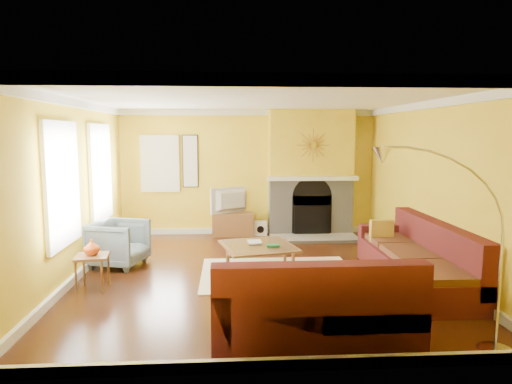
{
  "coord_description": "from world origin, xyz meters",
  "views": [
    {
      "loc": [
        -0.44,
        -6.94,
        2.18
      ],
      "look_at": [
        0.01,
        0.4,
        1.25
      ],
      "focal_mm": 32.0,
      "sensor_mm": 36.0,
      "label": 1
    }
  ],
  "objects": [
    {
      "name": "wall_right",
      "position": [
        2.76,
        0.0,
        1.35
      ],
      "size": [
        0.02,
        6.0,
        2.7
      ],
      "primitive_type": "cube",
      "color": "yellow",
      "rests_on": "ground"
    },
    {
      "name": "armchair",
      "position": [
        -2.26,
        0.57,
        0.38
      ],
      "size": [
        1.03,
        1.01,
        0.76
      ],
      "primitive_type": "imported",
      "rotation": [
        0.0,
        0.0,
        1.3
      ],
      "color": "slate",
      "rests_on": "floor"
    },
    {
      "name": "mantel",
      "position": [
        1.35,
        2.56,
        1.25
      ],
      "size": [
        1.92,
        0.22,
        0.08
      ],
      "primitive_type": "cube",
      "color": "white",
      "rests_on": "fireplace"
    },
    {
      "name": "book",
      "position": [
        -0.13,
        0.26,
        0.44
      ],
      "size": [
        0.23,
        0.31,
        0.03
      ],
      "primitive_type": "imported",
      "rotation": [
        0.0,
        0.0,
        0.05
      ],
      "color": "white",
      "rests_on": "coffee_table"
    },
    {
      "name": "subwoofer",
      "position": [
        0.25,
        2.81,
        0.14
      ],
      "size": [
        0.29,
        0.29,
        0.29
      ],
      "primitive_type": "cube",
      "color": "white",
      "rests_on": "floor"
    },
    {
      "name": "window_left_far",
      "position": [
        -2.72,
        -0.6,
        1.5
      ],
      "size": [
        0.06,
        1.22,
        1.72
      ],
      "primitive_type": "cube",
      "color": "white",
      "rests_on": "wall_left"
    },
    {
      "name": "media_console",
      "position": [
        -0.34,
        2.76,
        0.24
      ],
      "size": [
        0.89,
        0.4,
        0.49
      ],
      "primitive_type": "cube",
      "color": "brown",
      "rests_on": "floor"
    },
    {
      "name": "arc_lamp",
      "position": [
        1.64,
        -2.8,
        1.03
      ],
      "size": [
        1.32,
        0.36,
        2.06
      ],
      "primitive_type": null,
      "color": "silver",
      "rests_on": "floor"
    },
    {
      "name": "ceiling",
      "position": [
        0.0,
        0.0,
        2.71
      ],
      "size": [
        5.5,
        6.0,
        0.02
      ],
      "primitive_type": "cube",
      "color": "white",
      "rests_on": "ground"
    },
    {
      "name": "side_table",
      "position": [
        -2.36,
        -0.55,
        0.24
      ],
      "size": [
        0.49,
        0.49,
        0.49
      ],
      "primitive_type": null,
      "rotation": [
        0.0,
        0.0,
        0.13
      ],
      "color": "brown",
      "rests_on": "floor"
    },
    {
      "name": "rug",
      "position": [
        0.33,
        -0.04,
        0.01
      ],
      "size": [
        2.4,
        1.8,
        0.02
      ],
      "primitive_type": "cube",
      "color": "beige",
      "rests_on": "floor"
    },
    {
      "name": "baseboard",
      "position": [
        0.0,
        0.0,
        0.06
      ],
      "size": [
        5.5,
        6.0,
        0.12
      ],
      "primitive_type": null,
      "color": "white",
      "rests_on": "floor"
    },
    {
      "name": "wall_left",
      "position": [
        -2.76,
        0.0,
        1.35
      ],
      "size": [
        0.02,
        6.0,
        2.7
      ],
      "primitive_type": "cube",
      "color": "yellow",
      "rests_on": "ground"
    },
    {
      "name": "wall_art",
      "position": [
        -1.25,
        2.97,
        1.6
      ],
      "size": [
        0.34,
        0.04,
        1.14
      ],
      "primitive_type": "cube",
      "color": "white",
      "rests_on": "wall_back"
    },
    {
      "name": "coffee_table",
      "position": [
        0.04,
        0.15,
        0.21
      ],
      "size": [
        1.31,
        1.31,
        0.43
      ],
      "primitive_type": null,
      "rotation": [
        0.0,
        0.0,
        0.23
      ],
      "color": "white",
      "rests_on": "floor"
    },
    {
      "name": "crown_molding",
      "position": [
        0.0,
        0.0,
        2.64
      ],
      "size": [
        5.5,
        6.0,
        0.12
      ],
      "primitive_type": null,
      "color": "white",
      "rests_on": "ceiling"
    },
    {
      "name": "floor",
      "position": [
        0.0,
        0.0,
        -0.01
      ],
      "size": [
        5.5,
        6.0,
        0.02
      ],
      "primitive_type": "cube",
      "color": "#4C2310",
      "rests_on": "ground"
    },
    {
      "name": "sectional_sofa",
      "position": [
        1.07,
        -0.93,
        0.45
      ],
      "size": [
        3.37,
        3.54,
        0.9
      ],
      "primitive_type": null,
      "color": "#5A1D1F",
      "rests_on": "floor"
    },
    {
      "name": "wall_front",
      "position": [
        0.0,
        -3.01,
        1.35
      ],
      "size": [
        5.5,
        0.02,
        2.7
      ],
      "primitive_type": "cube",
      "color": "yellow",
      "rests_on": "ground"
    },
    {
      "name": "window_left_near",
      "position": [
        -2.72,
        1.3,
        1.5
      ],
      "size": [
        0.06,
        1.22,
        1.72
      ],
      "primitive_type": "cube",
      "color": "white",
      "rests_on": "wall_left"
    },
    {
      "name": "window_back",
      "position": [
        -1.9,
        2.96,
        1.55
      ],
      "size": [
        0.82,
        0.06,
        1.22
      ],
      "primitive_type": "cube",
      "color": "white",
      "rests_on": "wall_back"
    },
    {
      "name": "fireplace",
      "position": [
        1.35,
        2.8,
        1.35
      ],
      "size": [
        1.8,
        0.4,
        2.7
      ],
      "primitive_type": null,
      "color": "gray",
      "rests_on": "floor"
    },
    {
      "name": "vase",
      "position": [
        -2.36,
        -0.55,
        0.6
      ],
      "size": [
        0.26,
        0.26,
        0.23
      ],
      "primitive_type": "imported",
      "rotation": [
        0.0,
        0.0,
        0.19
      ],
      "color": "#E15215",
      "rests_on": "side_table"
    },
    {
      "name": "wall_back",
      "position": [
        0.0,
        3.01,
        1.35
      ],
      "size": [
        5.5,
        0.02,
        2.7
      ],
      "primitive_type": "cube",
      "color": "yellow",
      "rests_on": "ground"
    },
    {
      "name": "sunburst",
      "position": [
        1.35,
        2.57,
        1.95
      ],
      "size": [
        0.7,
        0.04,
        0.7
      ],
      "primitive_type": null,
      "color": "olive",
      "rests_on": "fireplace"
    },
    {
      "name": "tv",
      "position": [
        -0.34,
        2.76,
        0.77
      ],
      "size": [
        0.9,
        0.58,
        0.55
      ],
      "primitive_type": "imported",
      "rotation": [
        0.0,
        0.0,
        3.65
      ],
      "color": "black",
      "rests_on": "media_console"
    },
    {
      "name": "hearth",
      "position": [
        1.35,
        2.25,
        0.03
      ],
      "size": [
        1.8,
        0.7,
        0.06
      ],
      "primitive_type": "cube",
      "color": "gray",
      "rests_on": "floor"
    }
  ]
}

